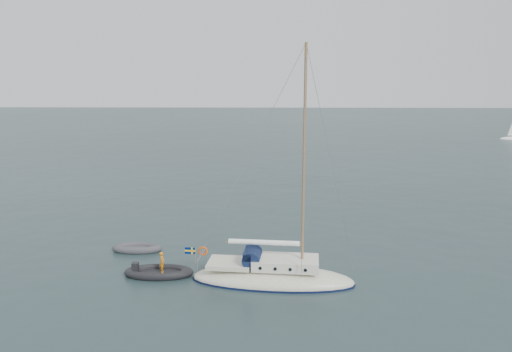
{
  "coord_description": "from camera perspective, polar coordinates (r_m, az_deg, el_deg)",
  "views": [
    {
      "loc": [
        -1.9,
        -27.05,
        10.52
      ],
      "look_at": [
        -2.55,
        0.0,
        5.15
      ],
      "focal_mm": 35.0,
      "sensor_mm": 36.0,
      "label": 1
    }
  ],
  "objects": [
    {
      "name": "sailboat",
      "position": [
        26.28,
        1.94,
        -10.12
      ],
      "size": [
        8.93,
        2.68,
        12.71
      ],
      "rotation": [
        0.0,
        0.0,
        -0.09
      ],
      "color": "white",
      "rests_on": "ground"
    },
    {
      "name": "rib",
      "position": [
        27.88,
        -11.07,
        -10.69
      ],
      "size": [
        3.75,
        1.71,
        1.36
      ],
      "rotation": [
        0.0,
        0.0,
        0.02
      ],
      "color": "black",
      "rests_on": "ground"
    },
    {
      "name": "dinghy",
      "position": [
        31.86,
        -13.43,
        -8.01
      ],
      "size": [
        3.08,
        1.39,
        0.44
      ],
      "rotation": [
        0.0,
        0.0,
        -0.01
      ],
      "color": "#46464A",
      "rests_on": "ground"
    },
    {
      "name": "ground",
      "position": [
        29.09,
        5.11,
        -10.03
      ],
      "size": [
        300.0,
        300.0,
        0.0
      ],
      "primitive_type": "plane",
      "color": "black",
      "rests_on": "ground"
    }
  ]
}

